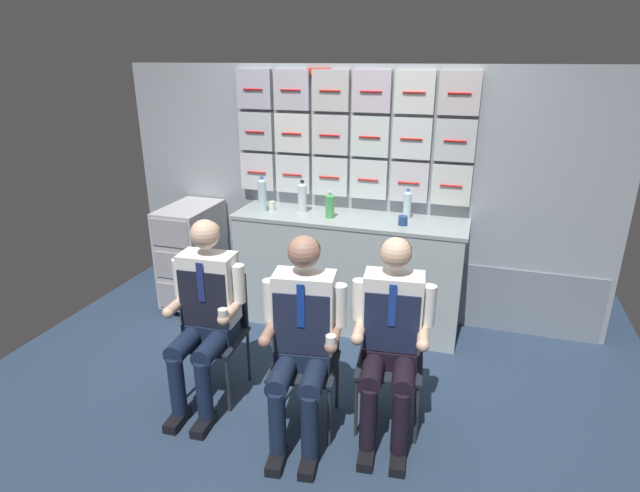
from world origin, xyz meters
name	(u,v)px	position (x,y,z in m)	size (l,w,h in m)	color
ground	(306,397)	(0.00, 0.00, -0.02)	(4.80, 4.80, 0.04)	#26364D
galley_bulkhead	(356,190)	(-0.01, 1.37, 1.13)	(4.20, 0.14, 2.15)	#9098A1
galley_counter	(348,271)	(0.01, 1.09, 0.48)	(1.91, 0.53, 0.97)	#A2AFAF
service_trolley	(193,254)	(-1.44, 1.01, 0.51)	(0.40, 0.65, 0.96)	black
folding_chair_left	(217,320)	(-0.62, -0.05, 0.51)	(0.42, 0.43, 0.83)	#2D2D33
crew_member_left	(205,307)	(-0.61, -0.21, 0.68)	(0.50, 0.62, 1.25)	black
folding_chair_right	(307,345)	(0.07, -0.17, 0.51)	(0.45, 0.45, 0.83)	#2D2D33
crew_member_right	(302,332)	(0.10, -0.33, 0.69)	(0.51, 0.65, 1.26)	black
folding_chair_near_trolley	(391,344)	(0.57, 0.01, 0.51)	(0.44, 0.44, 0.83)	#2D2D33
crew_member_near_trolley	(391,333)	(0.59, -0.15, 0.68)	(0.49, 0.63, 1.24)	black
sparkling_bottle_green	(262,195)	(-0.73, 1.04, 1.11)	(0.07, 0.07, 0.30)	silver
water_bottle_short	(330,205)	(-0.14, 1.03, 1.07)	(0.07, 0.07, 0.22)	#48A355
water_bottle_clear	(407,204)	(0.46, 1.20, 1.08)	(0.06, 0.06, 0.25)	silver
water_bottle_blue_cap	(302,197)	(-0.41, 1.12, 1.10)	(0.08, 0.08, 0.27)	silver
coffee_cup_white	(272,205)	(-0.68, 1.10, 1.01)	(0.06, 0.06, 0.07)	silver
paper_cup_blue	(403,220)	(0.46, 1.01, 1.01)	(0.07, 0.07, 0.07)	navy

